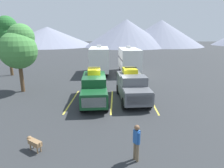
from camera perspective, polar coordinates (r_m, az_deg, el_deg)
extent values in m
plane|color=#2D3033|center=(15.75, -0.07, -5.11)|extent=(240.00, 240.00, 0.00)
cube|color=#144723|center=(15.34, -5.33, -2.01)|extent=(2.49, 5.95, 0.98)
cube|color=#144723|center=(13.19, -5.47, -2.44)|extent=(1.99, 1.80, 0.08)
cube|color=#144723|center=(14.61, -5.42, 0.56)|extent=(1.94, 1.68, 0.70)
cube|color=slate|center=(14.02, -5.45, 0.09)|extent=(1.69, 0.37, 0.52)
cube|color=#144723|center=(16.65, -5.34, 2.11)|extent=(2.13, 2.84, 0.57)
cube|color=silver|center=(12.61, -5.45, -5.58)|extent=(1.62, 0.22, 0.69)
cylinder|color=black|center=(13.65, -1.64, -6.30)|extent=(0.37, 0.93, 0.91)
cylinder|color=black|center=(13.68, -9.06, -6.44)|extent=(0.37, 0.93, 0.91)
cylinder|color=black|center=(17.37, -2.33, -1.60)|extent=(0.37, 0.93, 0.91)
cylinder|color=black|center=(17.39, -8.12, -1.72)|extent=(0.37, 0.93, 0.91)
cube|color=yellow|center=(16.54, -5.38, 3.82)|extent=(1.22, 1.80, 0.45)
cylinder|color=black|center=(15.97, -3.86, 3.43)|extent=(0.22, 0.46, 0.44)
cylinder|color=black|center=(15.98, -6.95, 3.37)|extent=(0.22, 0.46, 0.44)
cylinder|color=black|center=(17.12, -3.92, 4.21)|extent=(0.22, 0.46, 0.44)
cylinder|color=black|center=(17.13, -6.80, 4.15)|extent=(0.22, 0.46, 0.44)
cube|color=black|center=(16.00, -5.43, 4.81)|extent=(0.96, 0.18, 0.08)
cube|color=#595B60|center=(15.76, 6.14, -1.71)|extent=(2.61, 5.60, 0.96)
cube|color=#595B60|center=(13.78, 7.69, -1.95)|extent=(2.14, 1.71, 0.08)
cube|color=#595B60|center=(15.07, 6.57, 0.91)|extent=(2.08, 1.60, 0.76)
cube|color=slate|center=(14.53, 7.00, 0.51)|extent=(1.84, 0.40, 0.56)
cube|color=#595B60|center=(16.96, 5.31, 2.21)|extent=(2.28, 2.69, 0.59)
cube|color=silver|center=(13.25, 8.28, -4.82)|extent=(1.76, 0.24, 0.67)
cylinder|color=black|center=(14.43, 11.19, -5.53)|extent=(0.36, 0.87, 0.85)
cylinder|color=black|center=(14.04, 3.62, -5.85)|extent=(0.36, 0.87, 0.85)
cylinder|color=black|center=(17.82, 8.03, -1.42)|extent=(0.36, 0.87, 0.85)
cylinder|color=black|center=(17.51, 1.92, -1.58)|extent=(0.36, 0.87, 0.85)
cube|color=yellow|center=(16.85, 5.35, 3.93)|extent=(1.30, 1.70, 0.45)
cylinder|color=black|center=(16.41, 7.29, 3.56)|extent=(0.22, 0.46, 0.44)
cylinder|color=black|center=(16.25, 4.05, 3.53)|extent=(0.22, 0.46, 0.44)
cylinder|color=black|center=(17.47, 6.56, 4.27)|extent=(0.22, 0.46, 0.44)
cylinder|color=black|center=(17.31, 3.51, 4.25)|extent=(0.22, 0.46, 0.44)
cube|color=black|center=(16.35, 5.65, 4.92)|extent=(1.04, 0.18, 0.08)
cube|color=gold|center=(16.10, -11.90, -4.97)|extent=(0.12, 5.50, 0.01)
cube|color=gold|center=(15.69, -0.08, -5.17)|extent=(0.12, 5.50, 0.01)
cube|color=gold|center=(15.96, 11.86, -5.14)|extent=(0.12, 5.50, 0.01)
cube|color=white|center=(26.09, -3.87, 7.51)|extent=(2.87, 6.19, 3.01)
cube|color=#595960|center=(26.13, -6.61, 7.78)|extent=(0.43, 5.77, 0.24)
cube|color=silver|center=(26.83, -3.90, 11.26)|extent=(0.65, 0.74, 0.30)
cube|color=#333333|center=(22.84, -3.93, 2.06)|extent=(0.21, 1.21, 0.12)
cylinder|color=black|center=(25.65, -1.31, 3.66)|extent=(0.27, 0.77, 0.76)
cylinder|color=black|center=(25.69, -6.35, 3.59)|extent=(0.27, 0.77, 0.76)
cylinder|color=black|center=(27.07, -1.40, 4.26)|extent=(0.27, 0.77, 0.76)
cylinder|color=black|center=(27.11, -6.17, 4.19)|extent=(0.27, 0.77, 0.76)
cube|color=white|center=(26.43, 5.15, 7.42)|extent=(2.90, 6.52, 2.87)
cube|color=#595960|center=(26.27, 2.46, 7.74)|extent=(0.46, 6.09, 0.24)
cube|color=silver|center=(27.22, 4.94, 10.99)|extent=(0.65, 0.74, 0.30)
cube|color=#333333|center=(23.04, 6.34, 2.12)|extent=(0.21, 1.21, 0.12)
cylinder|color=black|center=(26.13, 7.75, 3.74)|extent=(0.27, 0.77, 0.76)
cylinder|color=black|center=(25.81, 2.82, 3.72)|extent=(0.27, 0.77, 0.76)
cylinder|color=black|center=(27.60, 7.17, 4.36)|extent=(0.27, 0.77, 0.76)
cylinder|color=black|center=(27.30, 2.50, 4.34)|extent=(0.27, 0.77, 0.76)
cylinder|color=#726047|center=(8.77, 7.65, -19.74)|extent=(0.13, 0.13, 0.86)
cylinder|color=#726047|center=(8.87, 6.83, -19.25)|extent=(0.13, 0.13, 0.86)
cube|color=#2659A5|center=(8.43, 7.40, -15.38)|extent=(0.31, 0.32, 0.61)
sphere|color=brown|center=(8.23, 7.50, -12.85)|extent=(0.23, 0.23, 0.23)
cylinder|color=#2659A5|center=(8.36, 8.07, -15.92)|extent=(0.10, 0.10, 0.55)
cylinder|color=#2659A5|center=(8.53, 6.74, -15.20)|extent=(0.10, 0.10, 0.55)
cube|color=olive|center=(10.02, -22.11, -16.00)|extent=(0.78, 0.62, 0.22)
sphere|color=olive|center=(10.29, -23.53, -14.75)|extent=(0.24, 0.24, 0.24)
cylinder|color=olive|center=(9.70, -20.67, -16.64)|extent=(0.16, 0.12, 0.20)
cylinder|color=olive|center=(10.31, -23.26, -16.95)|extent=(0.06, 0.06, 0.32)
cylinder|color=olive|center=(10.39, -22.41, -16.59)|extent=(0.06, 0.06, 0.32)
cylinder|color=olive|center=(9.93, -21.48, -18.07)|extent=(0.06, 0.06, 0.32)
cylinder|color=olive|center=(10.01, -20.61, -17.68)|extent=(0.06, 0.06, 0.32)
cylinder|color=brown|center=(19.84, -25.54, 2.24)|extent=(0.35, 0.35, 3.07)
sphere|color=#478C42|center=(19.52, -26.32, 9.06)|extent=(3.38, 3.38, 3.38)
sphere|color=#478C42|center=(19.70, -25.60, 12.65)|extent=(2.37, 2.37, 2.37)
cylinder|color=brown|center=(28.32, -28.24, 6.49)|extent=(0.36, 0.36, 4.19)
sphere|color=#286B2D|center=(28.13, -28.99, 12.46)|extent=(3.50, 3.50, 3.50)
sphere|color=#286B2D|center=(27.73, -29.09, 14.98)|extent=(2.45, 2.45, 2.45)
cone|color=gray|center=(89.55, -18.73, 13.35)|extent=(40.52, 40.52, 8.16)
cone|color=gray|center=(81.19, 4.34, 14.98)|extent=(34.79, 34.79, 10.99)
cone|color=gray|center=(88.30, 14.46, 14.57)|extent=(35.72, 35.72, 11.02)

